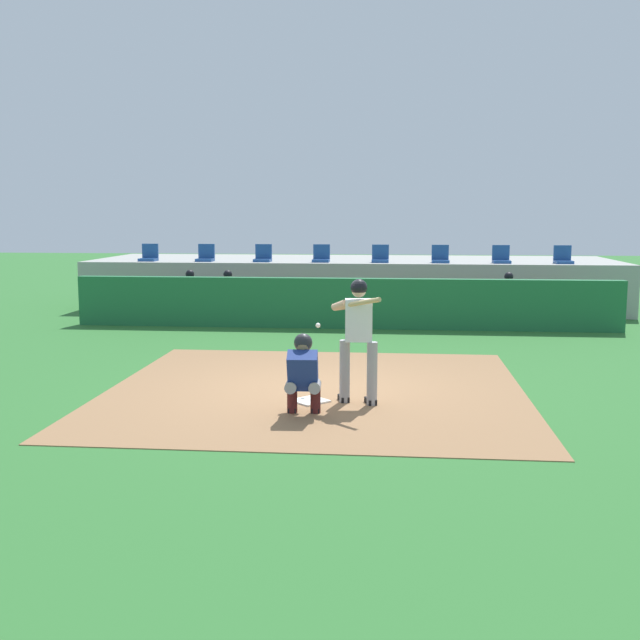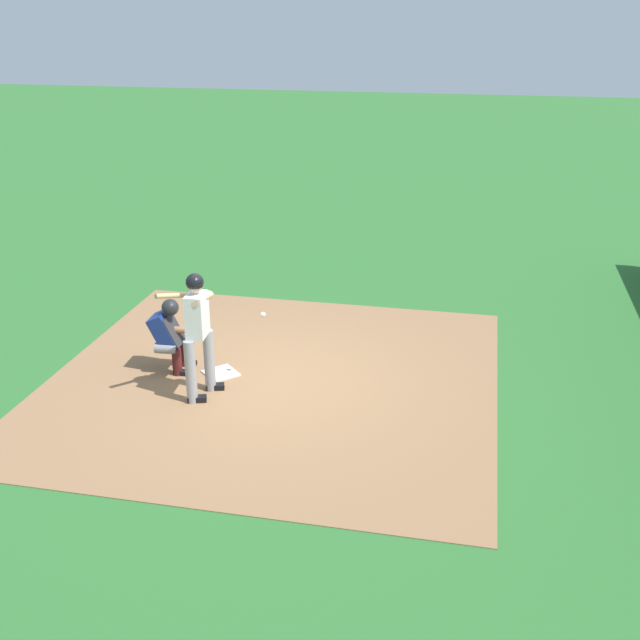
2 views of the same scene
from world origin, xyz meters
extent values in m
plane|color=#2D6B2D|center=(0.00, 0.00, 0.00)|extent=(80.00, 80.00, 0.00)
cube|color=#936B47|center=(0.00, 0.00, 0.01)|extent=(6.40, 6.40, 0.01)
cube|color=white|center=(0.00, -0.80, 0.02)|extent=(0.62, 0.62, 0.02)
cylinder|color=#99999E|center=(0.50, -0.77, 0.46)|extent=(0.15, 0.15, 0.92)
cylinder|color=#99999E|center=(0.90, -0.90, 0.46)|extent=(0.15, 0.15, 0.92)
cube|color=white|center=(0.70, -0.84, 1.22)|extent=(0.39, 0.26, 0.60)
sphere|color=tan|center=(0.70, -0.84, 1.65)|extent=(0.21, 0.21, 0.21)
sphere|color=black|center=(0.70, -0.84, 1.68)|extent=(0.24, 0.24, 0.24)
cylinder|color=tan|center=(0.42, -0.83, 1.43)|extent=(0.26, 0.23, 0.17)
cylinder|color=tan|center=(0.62, -0.77, 1.43)|extent=(0.57, 0.11, 0.18)
cylinder|color=tan|center=(0.67, -1.01, 1.48)|extent=(0.72, 0.56, 0.24)
cube|color=black|center=(0.48, -0.72, 0.04)|extent=(0.19, 0.28, 0.09)
cube|color=black|center=(0.88, -0.84, 0.04)|extent=(0.19, 0.28, 0.09)
cylinder|color=gray|center=(-0.17, -1.58, 0.42)|extent=(0.18, 0.33, 0.16)
cylinder|color=#4C1919|center=(-0.18, -1.43, 0.21)|extent=(0.14, 0.14, 0.42)
cube|color=black|center=(-0.18, -1.37, 0.04)|extent=(0.12, 0.25, 0.08)
cylinder|color=gray|center=(0.15, -1.56, 0.42)|extent=(0.18, 0.33, 0.16)
cylinder|color=#4C1919|center=(0.14, -1.41, 0.21)|extent=(0.14, 0.14, 0.42)
cube|color=black|center=(0.14, -1.35, 0.04)|extent=(0.12, 0.25, 0.08)
cube|color=navy|center=(-0.01, -1.62, 0.64)|extent=(0.42, 0.46, 0.57)
cube|color=#2D2D33|center=(-0.01, -1.50, 0.64)|extent=(0.39, 0.27, 0.45)
sphere|color=#996B4C|center=(-0.01, -1.54, 0.98)|extent=(0.21, 0.21, 0.21)
sphere|color=#232328|center=(-0.01, -1.52, 1.00)|extent=(0.25, 0.25, 0.25)
cylinder|color=#996B4C|center=(-0.06, -1.40, 0.64)|extent=(0.12, 0.45, 0.10)
ellipsoid|color=brown|center=(-0.11, -1.18, 0.64)|extent=(0.29, 0.13, 0.30)
sphere|color=white|center=(0.05, -0.11, 1.03)|extent=(0.07, 0.07, 0.07)
cube|color=#1E6638|center=(0.00, 6.50, 0.60)|extent=(13.00, 0.30, 1.20)
cube|color=olive|center=(0.00, 7.50, 0.23)|extent=(11.80, 0.44, 0.45)
cylinder|color=#939399|center=(-4.13, 7.25, 0.49)|extent=(0.15, 0.40, 0.15)
cylinder|color=#939399|center=(-4.13, 7.05, 0.23)|extent=(0.13, 0.13, 0.45)
cube|color=maroon|center=(-4.13, 7.00, 0.04)|extent=(0.11, 0.24, 0.08)
cylinder|color=#939399|center=(-3.87, 7.25, 0.49)|extent=(0.15, 0.40, 0.15)
cylinder|color=#939399|center=(-3.87, 7.05, 0.23)|extent=(0.13, 0.13, 0.45)
cube|color=maroon|center=(-3.87, 7.00, 0.04)|extent=(0.11, 0.24, 0.08)
cube|color=navy|center=(-4.00, 7.47, 0.76)|extent=(0.36, 0.22, 0.54)
sphere|color=brown|center=(-4.00, 7.47, 1.15)|extent=(0.20, 0.20, 0.20)
sphere|color=black|center=(-4.00, 7.47, 1.19)|extent=(0.22, 0.22, 0.22)
cylinder|color=brown|center=(-4.20, 7.33, 0.65)|extent=(0.09, 0.41, 0.22)
cylinder|color=brown|center=(-3.80, 7.33, 0.65)|extent=(0.09, 0.41, 0.22)
cylinder|color=#939399|center=(-3.15, 7.25, 0.49)|extent=(0.15, 0.40, 0.15)
cylinder|color=#939399|center=(-3.15, 7.05, 0.23)|extent=(0.13, 0.13, 0.45)
cube|color=maroon|center=(-3.15, 7.00, 0.04)|extent=(0.11, 0.24, 0.08)
cylinder|color=#939399|center=(-2.89, 7.25, 0.49)|extent=(0.15, 0.40, 0.15)
cylinder|color=#939399|center=(-2.89, 7.05, 0.23)|extent=(0.13, 0.13, 0.45)
cube|color=maroon|center=(-2.89, 7.00, 0.04)|extent=(0.11, 0.24, 0.08)
cube|color=navy|center=(-3.02, 7.47, 0.76)|extent=(0.36, 0.22, 0.54)
sphere|color=beige|center=(-3.02, 7.47, 1.15)|extent=(0.20, 0.20, 0.20)
sphere|color=black|center=(-3.02, 7.47, 1.19)|extent=(0.22, 0.22, 0.22)
cylinder|color=beige|center=(-3.22, 7.33, 0.65)|extent=(0.09, 0.41, 0.22)
cylinder|color=beige|center=(-2.82, 7.33, 0.65)|extent=(0.09, 0.41, 0.22)
cylinder|color=#939399|center=(3.87, 7.25, 0.49)|extent=(0.15, 0.40, 0.15)
cylinder|color=#939399|center=(3.87, 7.05, 0.23)|extent=(0.13, 0.13, 0.45)
cube|color=maroon|center=(3.87, 7.00, 0.04)|extent=(0.11, 0.24, 0.08)
cylinder|color=#939399|center=(4.13, 7.25, 0.49)|extent=(0.15, 0.40, 0.15)
cylinder|color=#939399|center=(4.13, 7.05, 0.23)|extent=(0.13, 0.13, 0.45)
cube|color=maroon|center=(4.13, 7.00, 0.04)|extent=(0.11, 0.24, 0.08)
cube|color=navy|center=(4.00, 7.47, 0.76)|extent=(0.36, 0.22, 0.54)
sphere|color=#996B4C|center=(4.00, 7.47, 1.15)|extent=(0.20, 0.20, 0.20)
sphere|color=black|center=(4.00, 7.47, 1.19)|extent=(0.22, 0.22, 0.22)
cylinder|color=#996B4C|center=(3.80, 7.33, 0.65)|extent=(0.09, 0.41, 0.22)
cylinder|color=#996B4C|center=(4.20, 7.33, 0.65)|extent=(0.09, 0.41, 0.22)
cube|color=#9E9E99|center=(0.00, 10.90, 0.70)|extent=(15.00, 4.40, 1.40)
cube|color=#1E478C|center=(-5.69, 9.30, 1.44)|extent=(0.46, 0.46, 0.08)
cube|color=#1E478C|center=(-5.69, 9.50, 1.68)|extent=(0.46, 0.06, 0.40)
cube|color=#1E478C|center=(-4.06, 9.30, 1.44)|extent=(0.46, 0.46, 0.08)
cube|color=#1E478C|center=(-4.06, 9.50, 1.68)|extent=(0.46, 0.06, 0.40)
cube|color=#1E478C|center=(-2.44, 9.30, 1.44)|extent=(0.46, 0.46, 0.08)
cube|color=#1E478C|center=(-2.44, 9.50, 1.68)|extent=(0.46, 0.06, 0.40)
cube|color=#1E478C|center=(-0.81, 9.30, 1.44)|extent=(0.46, 0.46, 0.08)
cube|color=#1E478C|center=(-0.81, 9.50, 1.68)|extent=(0.46, 0.06, 0.40)
cube|color=#1E478C|center=(0.81, 9.30, 1.44)|extent=(0.46, 0.46, 0.08)
cube|color=#1E478C|center=(0.81, 9.50, 1.68)|extent=(0.46, 0.06, 0.40)
cube|color=#1E478C|center=(2.44, 9.30, 1.44)|extent=(0.46, 0.46, 0.08)
cube|color=#1E478C|center=(2.44, 9.50, 1.68)|extent=(0.46, 0.06, 0.40)
cube|color=#1E478C|center=(4.06, 9.30, 1.44)|extent=(0.46, 0.46, 0.08)
cube|color=#1E478C|center=(4.06, 9.50, 1.68)|extent=(0.46, 0.06, 0.40)
cube|color=#1E478C|center=(5.69, 9.30, 1.44)|extent=(0.46, 0.46, 0.08)
cube|color=#1E478C|center=(5.69, 9.50, 1.68)|extent=(0.46, 0.06, 0.40)
camera|label=1|loc=(1.19, -11.50, 2.71)|focal=42.71mm
camera|label=2|loc=(9.72, 2.77, 5.06)|focal=43.38mm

